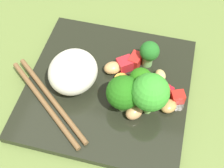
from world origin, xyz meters
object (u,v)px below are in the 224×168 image
at_px(carrot_slice_0, 121,80).
at_px(chopstick_pair, 48,101).
at_px(broccoli_floret_2, 149,52).
at_px(rice_mound, 73,72).
at_px(square_plate, 108,87).

relative_size(carrot_slice_0, chopstick_pair, 0.14).
bearing_deg(chopstick_pair, broccoli_floret_2, 78.12).
bearing_deg(rice_mound, chopstick_pair, -122.84).
height_order(rice_mound, broccoli_floret_2, rice_mound).
xyz_separation_m(square_plate, rice_mound, (-0.06, -0.01, 0.04)).
distance_m(broccoli_floret_2, carrot_slice_0, 0.07).
relative_size(square_plate, carrot_slice_0, 11.54).
distance_m(carrot_slice_0, chopstick_pair, 0.13).
relative_size(square_plate, chopstick_pair, 1.58).
height_order(rice_mound, chopstick_pair, rice_mound).
xyz_separation_m(rice_mound, broccoli_floret_2, (0.11, 0.08, -0.00)).
height_order(square_plate, broccoli_floret_2, broccoli_floret_2).
xyz_separation_m(broccoli_floret_2, carrot_slice_0, (-0.04, -0.05, -0.03)).
bearing_deg(chopstick_pair, square_plate, 71.88).
relative_size(rice_mound, chopstick_pair, 0.49).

